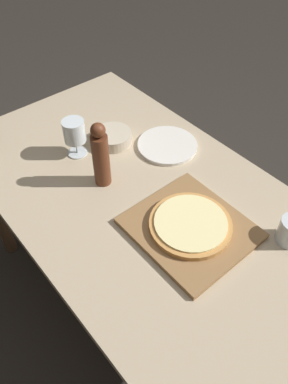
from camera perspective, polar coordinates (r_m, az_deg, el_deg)
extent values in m
plane|color=#2D2823|center=(1.91, 0.38, -16.34)|extent=(12.00, 12.00, 0.00)
cube|color=tan|center=(1.30, 0.53, -1.40)|extent=(0.84, 1.56, 0.03)
cylinder|color=brown|center=(2.14, -4.72, 7.47)|extent=(0.06, 0.06, 0.72)
cube|color=olive|center=(1.20, 7.01, -5.48)|extent=(0.33, 0.36, 0.02)
cylinder|color=#C68947|center=(1.19, 7.09, -4.95)|extent=(0.26, 0.26, 0.02)
cylinder|color=beige|center=(1.18, 7.14, -4.58)|extent=(0.23, 0.23, 0.01)
cylinder|color=#5B2D19|center=(1.29, -6.55, 4.82)|extent=(0.06, 0.06, 0.20)
sphere|color=#5B2D19|center=(1.21, -7.05, 9.30)|extent=(0.05, 0.05, 0.05)
cylinder|color=silver|center=(1.48, -10.07, 5.93)|extent=(0.08, 0.08, 0.00)
cylinder|color=silver|center=(1.46, -10.23, 6.88)|extent=(0.01, 0.01, 0.06)
cylinder|color=silver|center=(1.42, -10.61, 9.12)|extent=(0.08, 0.08, 0.09)
cylinder|color=beige|center=(1.51, -4.75, 8.29)|extent=(0.15, 0.15, 0.05)
cylinder|color=silver|center=(1.49, 3.57, 7.12)|extent=(0.24, 0.24, 0.01)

